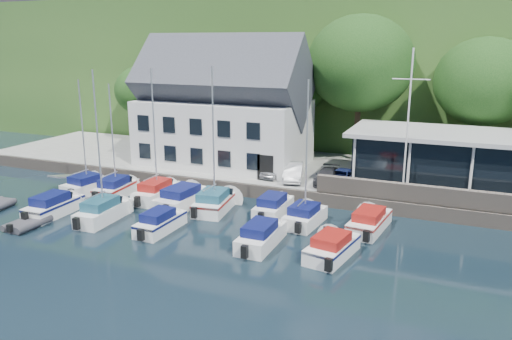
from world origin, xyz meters
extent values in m
plane|color=black|center=(0.00, 0.00, 0.00)|extent=(180.00, 180.00, 0.00)
cube|color=#999994|center=(0.00, 17.50, 0.50)|extent=(60.00, 13.00, 1.00)
cube|color=#685E53|center=(0.00, 11.00, 0.50)|extent=(60.00, 0.30, 1.00)
cube|color=#2C501E|center=(0.00, 62.00, 8.00)|extent=(160.00, 75.00, 16.00)
cube|color=#566733|center=(8.00, 70.00, 16.15)|extent=(50.00, 30.00, 0.30)
cube|color=#685E53|center=(12.00, 11.40, 1.60)|extent=(18.00, 0.50, 1.20)
imported|color=#ABACB0|center=(-1.08, 13.97, 1.62)|extent=(1.98, 3.83, 1.25)
imported|color=silver|center=(0.44, 13.48, 1.66)|extent=(2.32, 4.20, 1.31)
imported|color=#2D2E32|center=(3.08, 13.58, 1.55)|extent=(1.76, 3.85, 1.09)
imported|color=navy|center=(4.15, 13.73, 1.59)|extent=(1.88, 3.64, 1.19)
camera|label=1|loc=(12.17, -21.99, 11.44)|focal=35.00mm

